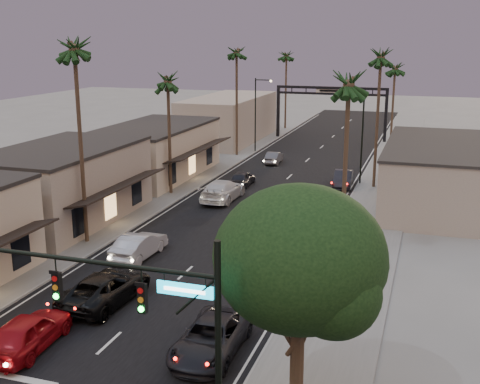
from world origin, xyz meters
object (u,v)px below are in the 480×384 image
Objects in this scene: palm_far at (286,53)px; streetlight_right at (360,129)px; palm_ra at (349,78)px; curbside_black at (277,270)px; palm_ld at (237,49)px; oncoming_pickup at (106,288)px; traffic_signal at (162,315)px; palm_lc at (168,76)px; palm_rc at (395,65)px; oncoming_silver at (139,245)px; palm_lb at (74,43)px; corner_tree at (301,264)px; curbside_near at (211,338)px; streetlight_left at (258,109)px; palm_rb at (381,53)px; oncoming_red at (28,332)px; arch at (331,99)px.

streetlight_right is at bearing -65.24° from palm_far.
curbside_black is (-2.96, -4.86, -10.63)m from palm_ra.
palm_ra is (1.68, -21.00, 6.11)m from streetlight_right.
curbside_black is at bearing -68.34° from palm_ld.
oncoming_pickup is at bearing -84.72° from palm_far.
traffic_signal is 0.60× the size of palm_ld.
palm_lc is 32.86m from palm_rc.
oncoming_silver is (4.76, -34.46, -11.61)m from palm_ld.
oncoming_silver is at bearing -17.06° from palm_lb.
palm_rc reaches higher than streetlight_right.
traffic_signal is 0.64× the size of palm_ra.
corner_tree is 1.56× the size of curbside_black.
palm_lb is 13.53m from oncoming_silver.
corner_tree reaches higher than curbside_near.
oncoming_pickup is at bearing -106.64° from streetlight_right.
palm_rc is (0.00, 40.00, -0.97)m from palm_ra.
palm_lc reaches higher than corner_tree.
palm_lb is (-1.68, -36.00, 8.06)m from streetlight_left.
palm_rc reaches higher than oncoming_pickup.
streetlight_right is at bearing 94.57° from palm_ra.
traffic_signal is at bearing -94.16° from palm_rb.
palm_ra is at bearing 73.72° from curbside_near.
traffic_signal is at bearing -74.35° from palm_ld.
palm_lc is 2.49× the size of oncoming_silver.
palm_rb is at bearing -42.05° from streetlight_left.
palm_rc is (2.91, 60.00, 5.39)m from traffic_signal.
palm_far is at bearing 140.36° from palm_rc.
palm_rb is (15.52, -14.00, 7.09)m from streetlight_left.
traffic_signal is 19.56m from oncoming_silver.
curbside_black is (-1.28, -25.86, -4.51)m from streetlight_right.
palm_ld is 23.02m from palm_far.
palm_lc reaches higher than streetlight_left.
oncoming_silver is at bearing -85.30° from streetlight_left.
palm_ra is at bearing -130.82° from oncoming_red.
streetlight_left is at bearing 107.97° from corner_tree.
oncoming_red is at bearing -101.93° from palm_rc.
streetlight_right is at bearing -102.56° from oncoming_pickup.
traffic_signal reaches higher than curbside_near.
curbside_black reaches higher than curbside_near.
oncoming_pickup is at bearing -84.12° from streetlight_left.
palm_ld reaches higher than palm_far.
palm_rc is (15.52, 6.00, 5.14)m from streetlight_left.
arch is at bearing -88.34° from oncoming_pickup.
corner_tree is at bearing -86.11° from streetlight_right.
oncoming_silver is at bearing -85.56° from palm_far.
arch is 1.25× the size of palm_lc.
traffic_signal reaches higher than oncoming_red.
palm_lc is at bearing -90.00° from palm_ld.
arch is 1.15× the size of palm_ra.
palm_rb reaches higher than corner_tree.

